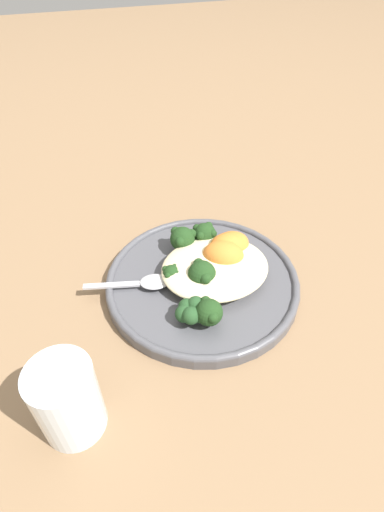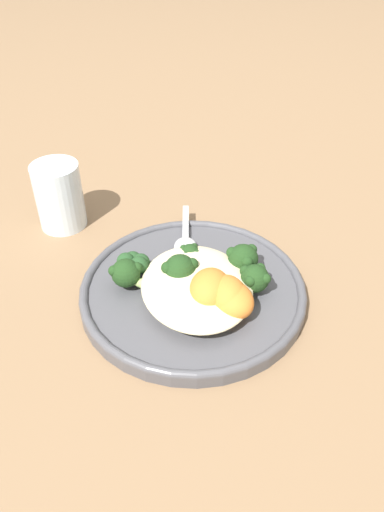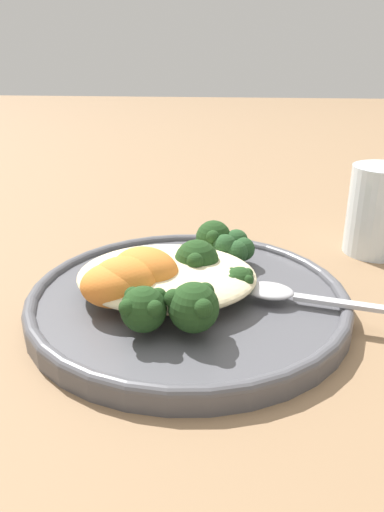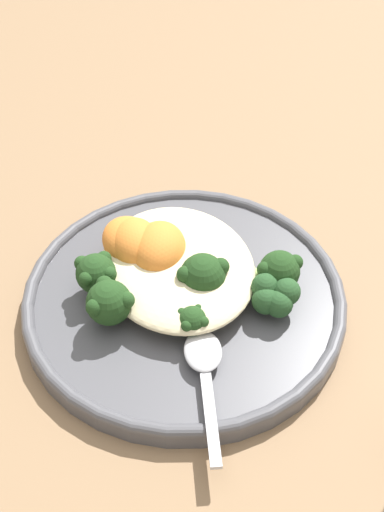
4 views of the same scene
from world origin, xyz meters
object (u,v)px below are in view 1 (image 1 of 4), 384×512
quinoa_mound (215,267)px  spoon (146,282)px  sweet_potato_chunk_3 (227,250)px  broccoli_stalk_3 (206,274)px  broccoli_stalk_2 (186,273)px  kale_tuft (191,311)px  plate (202,281)px  sweet_potato_chunk_1 (223,255)px  water_glass (67,400)px  broccoli_stalk_4 (212,305)px  sweet_potato_chunk_0 (228,246)px  broccoli_stalk_1 (187,242)px  sweet_potato_chunk_2 (230,245)px  broccoli_stalk_0 (208,240)px

quinoa_mound → spoon: size_ratio=1.27×
quinoa_mound → sweet_potato_chunk_3: sweet_potato_chunk_3 is taller
broccoli_stalk_3 → broccoli_stalk_2: bearing=-46.6°
quinoa_mound → kale_tuft: (0.06, 0.07, 0.00)m
plate → sweet_potato_chunk_1: sweet_potato_chunk_1 is taller
plate → water_glass: size_ratio=2.85×
broccoli_stalk_4 → sweet_potato_chunk_0: (-0.06, -0.10, 0.01)m
sweet_potato_chunk_1 → water_glass: (0.24, 0.17, 0.01)m
quinoa_mound → spoon: 0.11m
plate → sweet_potato_chunk_0: bearing=-148.8°
kale_tuft → water_glass: bearing=28.3°
kale_tuft → spoon: 0.09m
sweet_potato_chunk_0 → water_glass: water_glass is taller
broccoli_stalk_1 → plate: bearing=154.9°
sweet_potato_chunk_0 → kale_tuft: bearing=48.2°
quinoa_mound → broccoli_stalk_2: same height
sweet_potato_chunk_0 → sweet_potato_chunk_2: (-0.01, -0.00, -0.00)m
sweet_potato_chunk_2 → water_glass: bearing=36.5°
plate → sweet_potato_chunk_2: size_ratio=4.72×
kale_tuft → sweet_potato_chunk_2: bearing=-132.6°
sweet_potato_chunk_1 → spoon: 0.12m
broccoli_stalk_1 → broccoli_stalk_4: broccoli_stalk_1 is taller
quinoa_mound → sweet_potato_chunk_2: sweet_potato_chunk_2 is taller
broccoli_stalk_4 → sweet_potato_chunk_2: (-0.07, -0.10, 0.00)m
plate → sweet_potato_chunk_3: 0.06m
plate → sweet_potato_chunk_3: bearing=-151.8°
broccoli_stalk_3 → water_glass: water_glass is taller
plate → sweet_potato_chunk_0: (-0.05, -0.03, 0.03)m
broccoli_stalk_3 → kale_tuft: 0.07m
broccoli_stalk_1 → sweet_potato_chunk_1: size_ratio=1.77×
quinoa_mound → broccoli_stalk_4: (0.03, 0.07, 0.00)m
broccoli_stalk_2 → sweet_potato_chunk_3: sweet_potato_chunk_3 is taller
spoon → sweet_potato_chunk_2: bearing=-156.9°
plate → kale_tuft: 0.09m
broccoli_stalk_3 → spoon: (0.09, -0.02, -0.01)m
plate → quinoa_mound: quinoa_mound is taller
broccoli_stalk_3 → sweet_potato_chunk_1: sweet_potato_chunk_1 is taller
quinoa_mound → kale_tuft: size_ratio=3.72×
broccoli_stalk_2 → sweet_potato_chunk_2: size_ratio=1.74×
quinoa_mound → spoon: bearing=-4.6°
sweet_potato_chunk_2 → water_glass: 0.33m
broccoli_stalk_1 → broccoli_stalk_0: bearing=-124.9°
broccoli_stalk_1 → sweet_potato_chunk_1: sweet_potato_chunk_1 is taller
broccoli_stalk_1 → water_glass: size_ratio=1.07×
plate → sweet_potato_chunk_1: size_ratio=4.70×
broccoli_stalk_4 → sweet_potato_chunk_2: size_ratio=1.85×
broccoli_stalk_4 → sweet_potato_chunk_0: 0.12m
sweet_potato_chunk_0 → water_glass: (0.26, 0.19, 0.01)m
sweet_potato_chunk_2 → quinoa_mound: bearing=42.3°
quinoa_mound → broccoli_stalk_2: size_ratio=1.51×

